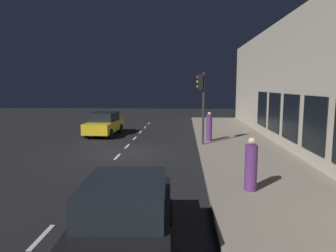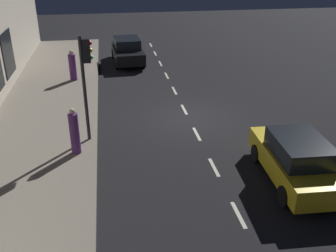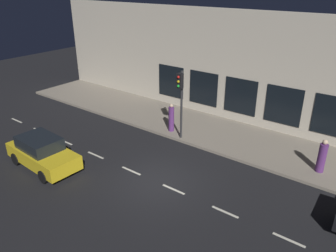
{
  "view_description": "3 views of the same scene",
  "coord_description": "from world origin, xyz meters",
  "views": [
    {
      "loc": [
        3.22,
        -15.08,
        3.42
      ],
      "look_at": [
        2.25,
        3.09,
        0.97
      ],
      "focal_mm": 32.16,
      "sensor_mm": 36.0,
      "label": 1
    },
    {
      "loc": [
        3.38,
        15.02,
        6.92
      ],
      "look_at": [
        1.51,
        3.54,
        1.39
      ],
      "focal_mm": 40.52,
      "sensor_mm": 36.0,
      "label": 2
    },
    {
      "loc": [
        -10.01,
        -8.27,
        8.7
      ],
      "look_at": [
        3.31,
        1.82,
        1.18
      ],
      "focal_mm": 35.28,
      "sensor_mm": 36.0,
      "label": 3
    }
  ],
  "objects": [
    {
      "name": "ground_plane",
      "position": [
        0.0,
        0.0,
        0.0
      ],
      "size": [
        60.0,
        60.0,
        0.0
      ],
      "primitive_type": "plane",
      "color": "black"
    },
    {
      "name": "sidewalk",
      "position": [
        6.25,
        0.0,
        0.07
      ],
      "size": [
        4.5,
        32.0,
        0.15
      ],
      "color": "gray",
      "rests_on": "ground"
    },
    {
      "name": "building_facade",
      "position": [
        8.8,
        0.0,
        3.5
      ],
      "size": [
        0.65,
        32.0,
        7.03
      ],
      "color": "beige",
      "rests_on": "ground"
    },
    {
      "name": "lane_centre_line",
      "position": [
        0.0,
        -1.0,
        0.0
      ],
      "size": [
        0.12,
        27.2,
        0.01
      ],
      "color": "beige",
      "rests_on": "ground"
    },
    {
      "name": "traffic_light",
      "position": [
        4.17,
        1.62,
        2.96
      ],
      "size": [
        0.47,
        0.32,
        3.99
      ],
      "color": "#2D2D30",
      "rests_on": "sidewalk"
    },
    {
      "name": "parked_car_0",
      "position": [
        -2.32,
        5.4,
        0.79
      ],
      "size": [
        1.98,
        4.19,
        1.58
      ],
      "rotation": [
        0.0,
        0.0,
        3.09
      ],
      "color": "gold",
      "rests_on": "ground"
    },
    {
      "name": "parked_car_1",
      "position": [
        2.07,
        -9.37,
        0.79
      ],
      "size": [
        2.04,
        4.12,
        1.58
      ],
      "rotation": [
        0.0,
        0.0,
        0.05
      ],
      "color": "black",
      "rests_on": "ground"
    },
    {
      "name": "pedestrian_0",
      "position": [
        4.71,
        2.64,
        0.95
      ],
      "size": [
        0.34,
        0.34,
        1.73
      ],
      "rotation": [
        0.0,
        0.0,
        3.14
      ],
      "color": "#5B2D70",
      "rests_on": "sidewalk"
    },
    {
      "name": "pedestrian_1",
      "position": [
        5.32,
        -5.84,
        0.93
      ],
      "size": [
        0.49,
        0.49,
        1.69
      ],
      "rotation": [
        0.0,
        0.0,
        2.81
      ],
      "color": "#5B2D70",
      "rests_on": "sidewalk"
    }
  ]
}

